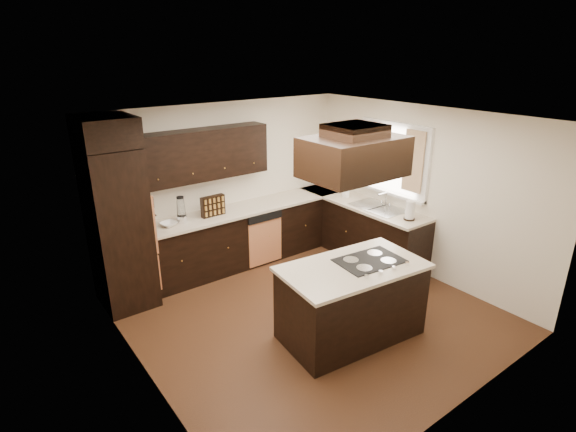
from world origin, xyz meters
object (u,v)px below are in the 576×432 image
Objects in this scene: spice_rack at (213,206)px; oven_column at (119,229)px; island at (351,303)px; range_hood at (354,157)px.

oven_column is at bearing -178.99° from spice_rack.
oven_column is 5.84× the size of spice_rack.
range_hood reaches higher than island.
range_hood reaches higher than spice_rack.
oven_column is at bearing 134.60° from island.
range_hood is 2.61m from spice_rack.
oven_column is 1.33× the size of island.
oven_column reaches higher than island.
oven_column is at bearing 129.74° from range_hood.
range_hood is at bearing 90.32° from island.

